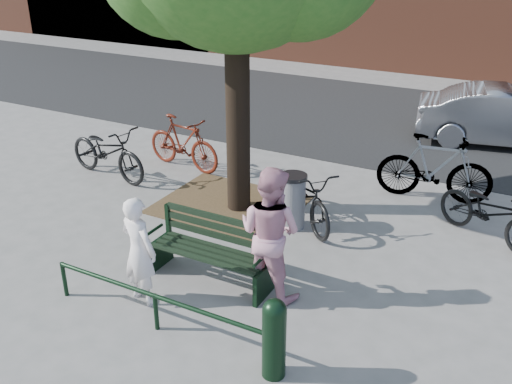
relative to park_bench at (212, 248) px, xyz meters
The scene contains 15 objects.
ground 0.49m from the park_bench, 90.00° to the right, with size 90.00×90.00×0.00m, color gray.
dirt_pit 2.39m from the park_bench, 115.24° to the left, with size 2.40×2.00×0.02m, color brown.
road 8.43m from the park_bench, 90.00° to the left, with size 40.00×7.00×0.01m, color black.
park_bench is the anchor object (origin of this frame).
guard_railing 1.28m from the park_bench, 90.00° to the right, with size 3.06×0.06×0.51m.
person_left 1.05m from the park_bench, 121.86° to the right, with size 0.54×0.35×1.48m, color white.
person_right 0.95m from the park_bench, ahead, with size 0.88×0.68×1.81m, color #C98A9B.
bollard 2.07m from the park_bench, 39.26° to the right, with size 0.26×0.26×0.97m.
litter_bin 1.95m from the park_bench, 80.60° to the left, with size 0.45×0.45×0.92m.
bicycle_a 4.31m from the park_bench, 150.50° to the left, with size 0.71×2.02×1.06m, color black.
bicycle_b 4.21m from the park_bench, 130.29° to the left, with size 0.51×1.81×1.09m, color #50170B.
bicycle_c 2.20m from the park_bench, 79.06° to the left, with size 0.67×1.92×1.01m, color black.
bicycle_d 4.58m from the park_bench, 62.92° to the left, with size 0.57×2.01×1.21m, color gray.
bicycle_e 4.36m from the park_bench, 42.82° to the left, with size 0.64×1.84×0.97m, color black.
parked_car 8.33m from the park_bench, 69.72° to the left, with size 1.37×3.94×1.30m, color slate.
Camera 1 is at (3.73, -5.59, 4.40)m, focal length 40.00 mm.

